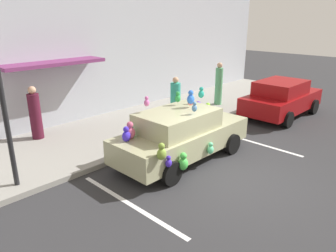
{
  "coord_description": "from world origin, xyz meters",
  "views": [
    {
      "loc": [
        -6.6,
        -4.06,
        4.1
      ],
      "look_at": [
        0.05,
        2.4,
        0.9
      ],
      "focal_mm": 34.22,
      "sensor_mm": 36.0,
      "label": 1
    }
  ],
  "objects_px": {
    "teddy_bear_on_sidewalk": "(156,127)",
    "pedestrian_walking_past": "(35,115)",
    "pedestrian_by_lamp": "(175,101)",
    "pedestrian_near_shopfront": "(219,85)",
    "street_lamp_post": "(1,90)",
    "plush_covered_car": "(181,134)",
    "parked_sedan_behind": "(281,98)"
  },
  "relations": [
    {
      "from": "parked_sedan_behind",
      "to": "street_lamp_post",
      "type": "distance_m",
      "value": 10.71
    },
    {
      "from": "pedestrian_near_shopfront",
      "to": "pedestrian_by_lamp",
      "type": "bearing_deg",
      "value": -175.63
    },
    {
      "from": "pedestrian_near_shopfront",
      "to": "pedestrian_walking_past",
      "type": "relative_size",
      "value": 1.09
    },
    {
      "from": "teddy_bear_on_sidewalk",
      "to": "street_lamp_post",
      "type": "height_order",
      "value": "street_lamp_post"
    },
    {
      "from": "pedestrian_by_lamp",
      "to": "pedestrian_near_shopfront",
      "type": "bearing_deg",
      "value": 4.37
    },
    {
      "from": "pedestrian_near_shopfront",
      "to": "pedestrian_by_lamp",
      "type": "distance_m",
      "value": 3.22
    },
    {
      "from": "pedestrian_by_lamp",
      "to": "teddy_bear_on_sidewalk",
      "type": "bearing_deg",
      "value": -157.16
    },
    {
      "from": "teddy_bear_on_sidewalk",
      "to": "pedestrian_by_lamp",
      "type": "height_order",
      "value": "pedestrian_by_lamp"
    },
    {
      "from": "street_lamp_post",
      "to": "pedestrian_by_lamp",
      "type": "xyz_separation_m",
      "value": [
        6.49,
        0.69,
        -1.59
      ]
    },
    {
      "from": "parked_sedan_behind",
      "to": "pedestrian_near_shopfront",
      "type": "bearing_deg",
      "value": 104.54
    },
    {
      "from": "street_lamp_post",
      "to": "pedestrian_by_lamp",
      "type": "relative_size",
      "value": 2.24
    },
    {
      "from": "parked_sedan_behind",
      "to": "street_lamp_post",
      "type": "relative_size",
      "value": 1.06
    },
    {
      "from": "pedestrian_walking_past",
      "to": "plush_covered_car",
      "type": "bearing_deg",
      "value": -62.11
    },
    {
      "from": "plush_covered_car",
      "to": "pedestrian_near_shopfront",
      "type": "distance_m",
      "value": 6.16
    },
    {
      "from": "plush_covered_car",
      "to": "pedestrian_near_shopfront",
      "type": "height_order",
      "value": "pedestrian_near_shopfront"
    },
    {
      "from": "teddy_bear_on_sidewalk",
      "to": "street_lamp_post",
      "type": "distance_m",
      "value": 5.15
    },
    {
      "from": "pedestrian_walking_past",
      "to": "pedestrian_near_shopfront",
      "type": "bearing_deg",
      "value": -12.72
    },
    {
      "from": "street_lamp_post",
      "to": "pedestrian_walking_past",
      "type": "bearing_deg",
      "value": 56.46
    },
    {
      "from": "plush_covered_car",
      "to": "parked_sedan_behind",
      "type": "height_order",
      "value": "plush_covered_car"
    },
    {
      "from": "street_lamp_post",
      "to": "pedestrian_by_lamp",
      "type": "bearing_deg",
      "value": 6.1
    },
    {
      "from": "plush_covered_car",
      "to": "teddy_bear_on_sidewalk",
      "type": "distance_m",
      "value": 1.78
    },
    {
      "from": "parked_sedan_behind",
      "to": "teddy_bear_on_sidewalk",
      "type": "distance_m",
      "value": 5.96
    },
    {
      "from": "parked_sedan_behind",
      "to": "pedestrian_walking_past",
      "type": "xyz_separation_m",
      "value": [
        -8.61,
        4.53,
        0.19
      ]
    },
    {
      "from": "plush_covered_car",
      "to": "pedestrian_by_lamp",
      "type": "bearing_deg",
      "value": 45.72
    },
    {
      "from": "street_lamp_post",
      "to": "pedestrian_by_lamp",
      "type": "distance_m",
      "value": 6.72
    },
    {
      "from": "plush_covered_car",
      "to": "street_lamp_post",
      "type": "height_order",
      "value": "street_lamp_post"
    },
    {
      "from": "teddy_bear_on_sidewalk",
      "to": "pedestrian_near_shopfront",
      "type": "xyz_separation_m",
      "value": [
        4.98,
        0.99,
        0.57
      ]
    },
    {
      "from": "teddy_bear_on_sidewalk",
      "to": "pedestrian_by_lamp",
      "type": "xyz_separation_m",
      "value": [
        1.77,
        0.74,
        0.45
      ]
    },
    {
      "from": "pedestrian_near_shopfront",
      "to": "pedestrian_walking_past",
      "type": "xyz_separation_m",
      "value": [
        -7.9,
        1.78,
        -0.09
      ]
    },
    {
      "from": "pedestrian_near_shopfront",
      "to": "street_lamp_post",
      "type": "bearing_deg",
      "value": -174.47
    },
    {
      "from": "plush_covered_car",
      "to": "pedestrian_walking_past",
      "type": "xyz_separation_m",
      "value": [
        -2.34,
        4.43,
        0.18
      ]
    },
    {
      "from": "teddy_bear_on_sidewalk",
      "to": "pedestrian_walking_past",
      "type": "height_order",
      "value": "pedestrian_walking_past"
    }
  ]
}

